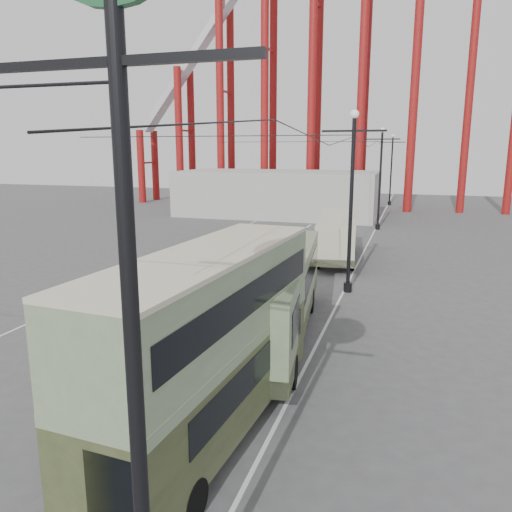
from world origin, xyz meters
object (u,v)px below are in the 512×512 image
(single_decker_green, at_px, (272,292))
(single_decker_cream, at_px, (337,235))
(lamp_post_near, at_px, (119,106))
(pedestrian, at_px, (236,330))
(double_decker_bus, at_px, (210,336))

(single_decker_green, bearing_deg, single_decker_cream, 81.93)
(lamp_post_near, distance_m, single_decker_cream, 29.50)
(single_decker_cream, relative_size, pedestrian, 5.44)
(double_decker_bus, bearing_deg, single_decker_green, 96.89)
(lamp_post_near, xyz_separation_m, single_decker_green, (-2.04, 13.37, -5.93))
(single_decker_green, bearing_deg, pedestrian, -123.50)
(double_decker_bus, xyz_separation_m, single_decker_green, (-0.34, 7.10, -0.85))
(double_decker_bus, xyz_separation_m, pedestrian, (-1.22, 5.33, -1.89))
(single_decker_green, relative_size, single_decker_cream, 1.28)
(lamp_post_near, bearing_deg, double_decker_bus, 105.10)
(lamp_post_near, distance_m, double_decker_bus, 8.25)
(single_decker_green, height_order, pedestrian, single_decker_green)
(lamp_post_near, distance_m, pedestrian, 13.85)
(lamp_post_near, relative_size, single_decker_green, 0.87)
(double_decker_bus, bearing_deg, pedestrian, 107.03)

